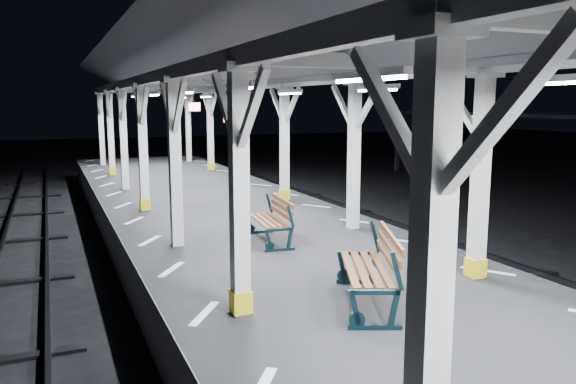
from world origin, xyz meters
TOP-DOWN VIEW (x-y plane):
  - canopy at (0.00, -0.01)m, footprint 5.40×49.00m
  - bench_mid at (-0.16, 1.62)m, footprint 1.39×2.01m
  - bench_far at (-0.11, 5.56)m, footprint 0.78×1.70m

SIDE VIEW (x-z plane):
  - bench_far at x=-0.11m, z-range 1.03..1.92m
  - bench_mid at x=-0.16m, z-range 1.03..2.06m
  - canopy at x=0.00m, z-range 2.23..6.88m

